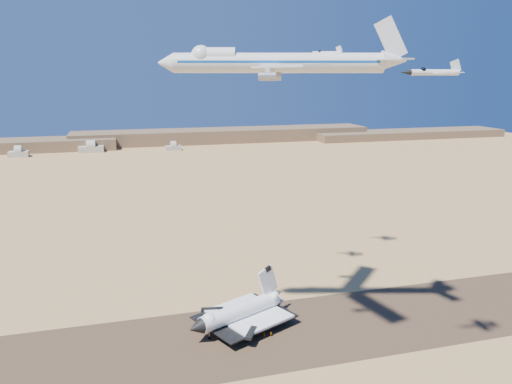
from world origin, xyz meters
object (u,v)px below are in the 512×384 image
object	(u,v)px
chase_jet_a	(433,72)
chase_jet_e	(326,53)
carrier_747	(271,63)
crew_c	(271,334)
crew_a	(258,333)
chase_jet_d	(281,71)
crew_b	(264,335)
shuttle	(240,313)

from	to	relation	value
chase_jet_a	chase_jet_e	size ratio (longest dim) A/B	1.08
carrier_747	crew_c	world-z (taller)	carrier_747
carrier_747	crew_a	bearing A→B (deg)	129.95
carrier_747	chase_jet_d	distance (m)	48.38
carrier_747	crew_b	world-z (taller)	carrier_747
chase_jet_d	chase_jet_e	bearing A→B (deg)	55.48
shuttle	crew_b	world-z (taller)	shuttle
crew_a	chase_jet_e	distance (m)	125.25
crew_c	chase_jet_a	world-z (taller)	chase_jet_a
crew_c	chase_jet_e	xyz separation A→B (m)	(43.00, 57.73, 101.93)
chase_jet_e	carrier_747	bearing A→B (deg)	-102.15
shuttle	chase_jet_e	xyz separation A→B (m)	(52.34, 47.73, 97.21)
shuttle	crew_c	xyz separation A→B (m)	(9.34, -10.00, -4.72)
crew_b	chase_jet_d	size ratio (longest dim) A/B	0.13
carrier_747	crew_c	xyz separation A→B (m)	(1.66, 3.10, -95.98)
chase_jet_d	chase_jet_a	bearing A→B (deg)	-57.49
chase_jet_e	shuttle	bearing A→B (deg)	-113.50
crew_c	shuttle	bearing A→B (deg)	-1.40
shuttle	chase_jet_d	bearing A→B (deg)	25.72
carrier_747	chase_jet_a	xyz separation A→B (m)	(31.21, -40.18, -3.05)
chase_jet_d	chase_jet_e	distance (m)	31.93
crew_b	chase_jet_a	bearing A→B (deg)	-170.64
crew_c	chase_jet_a	xyz separation A→B (m)	(29.55, -43.28, 92.93)
carrier_747	chase_jet_d	bearing A→B (deg)	83.13
crew_b	chase_jet_e	size ratio (longest dim) A/B	0.12
chase_jet_d	carrier_747	bearing A→B (deg)	-88.45
chase_jet_e	chase_jet_a	bearing A→B (deg)	-73.45
shuttle	crew_b	xyz separation A→B (m)	(6.83, -9.66, -4.73)
crew_c	chase_jet_d	size ratio (longest dim) A/B	0.13
chase_jet_d	crew_b	bearing A→B (deg)	-91.08
crew_a	crew_b	distance (m)	2.69
crew_b	chase_jet_d	distance (m)	104.15
crew_b	carrier_747	bearing A→B (deg)	166.82
carrier_747	shuttle	bearing A→B (deg)	135.86
crew_a	crew_c	xyz separation A→B (m)	(4.18, -2.44, 0.07)
shuttle	crew_a	bearing A→B (deg)	-80.46
shuttle	chase_jet_a	xyz separation A→B (m)	(38.89, -53.28, 88.22)
crew_a	chase_jet_e	world-z (taller)	chase_jet_e
crew_c	carrier_747	bearing A→B (deg)	107.39
chase_jet_e	crew_c	bearing A→B (deg)	-102.55
carrier_747	crew_b	xyz separation A→B (m)	(-0.84, 3.44, -95.99)
crew_b	chase_jet_e	bearing A→B (deg)	-65.36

